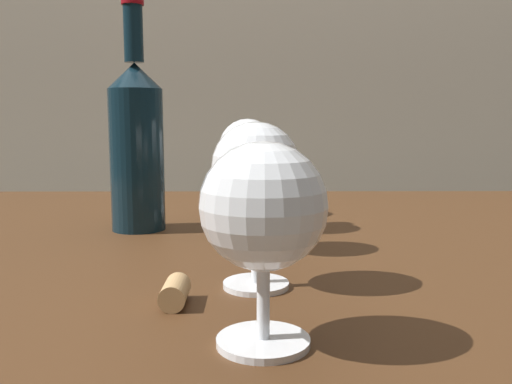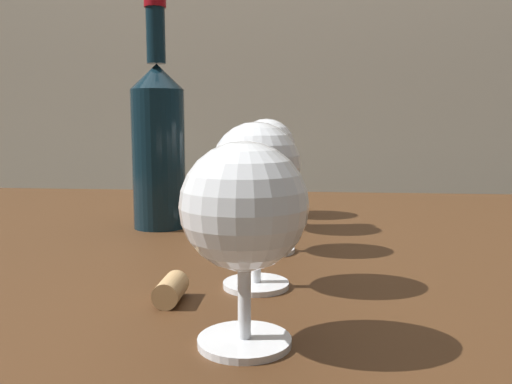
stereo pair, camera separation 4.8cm
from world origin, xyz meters
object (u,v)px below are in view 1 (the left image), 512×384
Objects in this scene: wine_glass_pinot at (256,171)px; wine_glass_rose at (248,151)px; wine_glass_cabernet at (256,167)px; wine_bottle at (137,142)px; wine_glass_port at (246,161)px; cork at (175,292)px; wine_glass_amber at (263,210)px.

wine_glass_rose reaches higher than wine_glass_pinot.
wine_glass_rose reaches higher than wine_glass_cabernet.
wine_glass_port is at bearing 35.97° from wine_bottle.
wine_glass_rose is 0.49× the size of wine_bottle.
wine_glass_rose is 0.12m from wine_glass_port.
wine_glass_rose is 3.66× the size of cork.
wine_glass_cabernet is 3.35× the size of cork.
wine_glass_port is 3.20× the size of cork.
wine_glass_amber is 0.44× the size of wine_bottle.
wine_glass_pinot is at bearing -88.00° from wine_glass_port.
wine_glass_cabernet is 1.04× the size of wine_glass_port.
wine_glass_amber is 0.38m from wine_glass_rose.
wine_bottle reaches higher than cork.
wine_glass_port is 0.43× the size of wine_bottle.
cork is at bearing -110.56° from wine_glass_cabernet.
wine_glass_port is at bearing 93.32° from wine_glass_cabernet.
wine_glass_cabernet is at bearing 69.44° from cork.
wine_glass_cabernet is 0.21m from wine_bottle.
wine_glass_rose is at bearing 92.05° from wine_glass_amber.
cork is at bearing -100.91° from wine_glass_rose.
wine_glass_cabernet reaches higher than wine_glass_amber.
wine_glass_cabernet reaches higher than wine_glass_port.
wine_glass_amber is at bearing -87.95° from wine_glass_rose.
wine_bottle reaches higher than wine_glass_port.
wine_glass_amber is at bearing -47.98° from cork.
wine_glass_cabernet is 0.12m from wine_glass_rose.
wine_glass_port is (-0.01, 0.37, -0.02)m from wine_glass_pinot.
wine_glass_amber is 0.92× the size of wine_glass_pinot.
cork is at bearing -144.88° from wine_glass_pinot.
wine_glass_rose is (-0.01, 0.25, 0.00)m from wine_glass_pinot.
wine_glass_cabernet reaches higher than cork.
wine_glass_rose reaches higher than cork.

